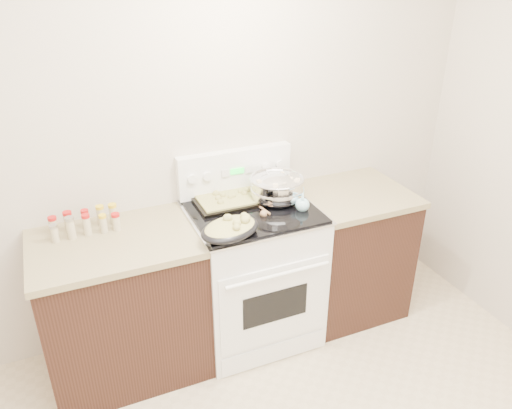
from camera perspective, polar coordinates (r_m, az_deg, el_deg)
room_shell at (r=1.42m, az=8.92°, el=-0.03°), size 4.10×3.60×2.75m
counter_left at (r=3.13m, az=-14.85°, el=-11.13°), size 0.93×0.67×0.92m
counter_right at (r=3.59m, az=10.42°, el=-5.21°), size 0.73×0.67×0.92m
kitchen_range at (r=3.27m, az=-0.38°, el=-7.61°), size 0.78×0.73×1.22m
mixing_bowl at (r=3.12m, az=2.39°, el=1.81°), size 0.44×0.44×0.20m
roasting_pan at (r=2.74m, az=-2.94°, el=-2.69°), size 0.42×0.36×0.11m
baking_sheet at (r=3.13m, az=-2.88°, el=0.63°), size 0.45×0.31×0.06m
wooden_spoon at (r=2.99m, az=0.68°, el=-0.76°), size 0.07×0.25×0.04m
blue_ladle at (r=3.04m, az=5.32°, el=0.10°), size 0.17×0.26×0.11m
spice_jars at (r=2.98m, az=-18.87°, el=-1.91°), size 0.38×0.15×0.13m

